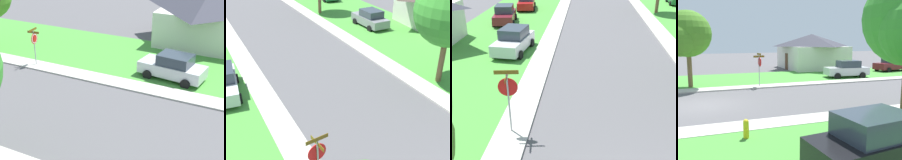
{
  "view_description": "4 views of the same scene",
  "coord_description": "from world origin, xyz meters",
  "views": [
    {
      "loc": [
        13.39,
        19.65,
        9.67
      ],
      "look_at": [
        -2.29,
        11.83,
        1.4
      ],
      "focal_mm": 54.85,
      "sensor_mm": 36.0,
      "label": 1
    },
    {
      "loc": [
        -7.89,
        -3.15,
        9.5
      ],
      "look_at": [
        -0.92,
        10.13,
        1.4
      ],
      "focal_mm": 47.49,
      "sensor_mm": 36.0,
      "label": 2
    },
    {
      "loc": [
        -1.86,
        -4.99,
        6.95
      ],
      "look_at": [
        -2.75,
        6.65,
        1.4
      ],
      "focal_mm": 45.67,
      "sensor_mm": 36.0,
      "label": 3
    },
    {
      "loc": [
        15.57,
        -0.14,
        3.82
      ],
      "look_at": [
        1.04,
        5.05,
        1.4
      ],
      "focal_mm": 41.09,
      "sensor_mm": 36.0,
      "label": 4
    }
  ],
  "objects": [
    {
      "name": "sidewalk_east",
      "position": [
        4.7,
        12.0,
        0.05
      ],
      "size": [
        1.4,
        56.0,
        0.1
      ],
      "primitive_type": "cube",
      "color": "#B7B2A8",
      "rests_on": "ground"
    },
    {
      "name": "lawn_east",
      "position": [
        9.4,
        12.0,
        0.04
      ],
      "size": [
        8.0,
        56.0,
        0.08
      ],
      "primitive_type": "cube",
      "color": "#479338",
      "rests_on": "ground"
    },
    {
      "name": "car_grey_driveway_right",
      "position": [
        8.43,
        21.01,
        0.87
      ],
      "size": [
        2.1,
        4.33,
        1.76
      ],
      "color": "gray",
      "rests_on": "ground"
    },
    {
      "name": "sidewalk_west",
      "position": [
        -4.7,
        12.0,
        0.05
      ],
      "size": [
        1.4,
        56.0,
        0.1
      ],
      "primitive_type": "cube",
      "color": "#B7B2A8",
      "rests_on": "ground"
    },
    {
      "name": "house_right_setback",
      "position": [
        15.86,
        18.08,
        2.38
      ],
      "size": [
        9.55,
        8.45,
        4.6
      ],
      "color": "silver",
      "rests_on": "ground"
    },
    {
      "name": "stop_sign_far_corner",
      "position": [
        -4.74,
        4.48,
        1.89
      ],
      "size": [
        0.92,
        0.92,
        2.77
      ],
      "color": "#9E9EA3",
      "rests_on": "ground"
    }
  ]
}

